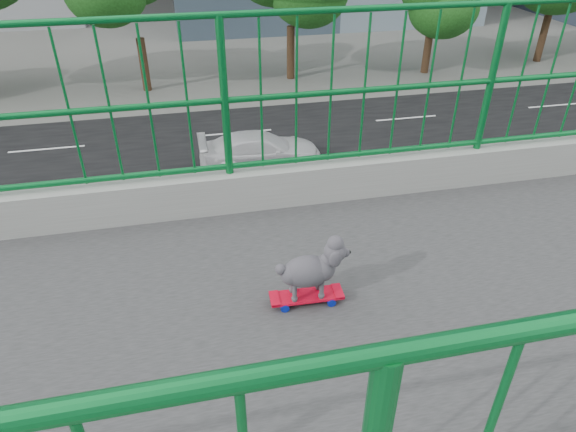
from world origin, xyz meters
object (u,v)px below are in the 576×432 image
at_px(skateboard, 306,297).
at_px(car_3, 260,150).
at_px(car_2, 555,159).
at_px(poodle, 311,268).

height_order(skateboard, car_3, skateboard).
bearing_deg(skateboard, car_2, 136.44).
xyz_separation_m(car_2, car_3, (-3.20, -10.42, -0.10)).
relative_size(skateboard, car_2, 0.08).
height_order(skateboard, car_2, skateboard).
bearing_deg(car_2, poodle, 134.09).
bearing_deg(skateboard, poodle, 90.00).
distance_m(skateboard, car_3, 16.77).
height_order(car_2, car_3, car_2).
distance_m(poodle, car_3, 16.85).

